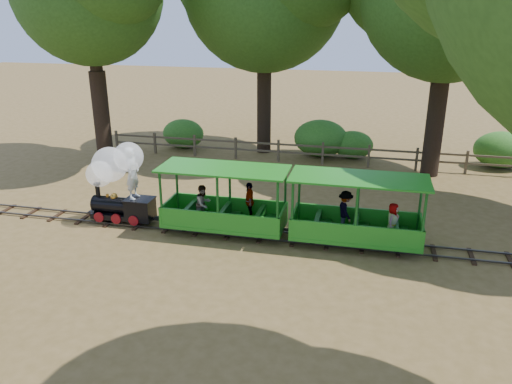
% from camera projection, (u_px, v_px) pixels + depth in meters
% --- Properties ---
extents(ground, '(90.00, 90.00, 0.00)m').
position_uv_depth(ground, '(262.00, 236.00, 15.17)').
color(ground, olive).
rests_on(ground, ground).
extents(track, '(22.00, 1.00, 0.10)m').
position_uv_depth(track, '(262.00, 234.00, 15.14)').
color(track, '#3F3D3A').
rests_on(track, ground).
extents(locomotive, '(2.35, 1.11, 2.70)m').
position_uv_depth(locomotive, '(117.00, 177.00, 15.71)').
color(locomotive, black).
rests_on(locomotive, ground).
extents(carriage_front, '(3.85, 1.57, 2.00)m').
position_uv_depth(carriage_front, '(224.00, 208.00, 15.14)').
color(carriage_front, '#21851D').
rests_on(carriage_front, track).
extents(carriage_rear, '(3.85, 1.57, 2.00)m').
position_uv_depth(carriage_rear, '(357.00, 220.00, 14.32)').
color(carriage_rear, '#21851D').
rests_on(carriage_rear, track).
extents(fence, '(18.10, 0.10, 1.00)m').
position_uv_depth(fence, '(300.00, 150.00, 22.29)').
color(fence, brown).
rests_on(fence, ground).
extents(shrub_west, '(2.06, 1.59, 1.43)m').
position_uv_depth(shrub_west, '(183.00, 134.00, 24.72)').
color(shrub_west, '#2D6B1E').
rests_on(shrub_west, ground).
extents(shrub_mid_w, '(2.49, 1.92, 1.72)m').
position_uv_depth(shrub_mid_w, '(321.00, 138.00, 23.22)').
color(shrub_mid_w, '#2D6B1E').
rests_on(shrub_mid_w, ground).
extents(shrub_mid_e, '(1.84, 1.42, 1.27)m').
position_uv_depth(shrub_mid_e, '(353.00, 145.00, 22.97)').
color(shrub_mid_e, '#2D6B1E').
rests_on(shrub_mid_e, ground).
extents(shrub_east, '(2.28, 1.76, 1.58)m').
position_uv_depth(shrub_east, '(501.00, 150.00, 21.57)').
color(shrub_east, '#2D6B1E').
rests_on(shrub_east, ground).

